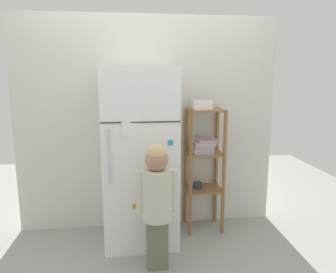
{
  "coord_description": "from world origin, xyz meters",
  "views": [
    {
      "loc": [
        -0.22,
        -2.91,
        1.57
      ],
      "look_at": [
        0.16,
        0.02,
        1.01
      ],
      "focal_mm": 34.65,
      "sensor_mm": 36.0,
      "label": 1
    }
  ],
  "objects_px": {
    "refrigerator": "(140,157)",
    "fruit_bin": "(202,105)",
    "pantry_shelf_unit": "(204,158)",
    "child_standing": "(157,195)"
  },
  "relations": [
    {
      "from": "refrigerator",
      "to": "pantry_shelf_unit",
      "type": "relative_size",
      "value": 1.33
    },
    {
      "from": "refrigerator",
      "to": "child_standing",
      "type": "distance_m",
      "value": 0.54
    },
    {
      "from": "refrigerator",
      "to": "fruit_bin",
      "type": "bearing_deg",
      "value": 14.26
    },
    {
      "from": "pantry_shelf_unit",
      "to": "fruit_bin",
      "type": "height_order",
      "value": "fruit_bin"
    },
    {
      "from": "fruit_bin",
      "to": "child_standing",
      "type": "bearing_deg",
      "value": -127.81
    },
    {
      "from": "refrigerator",
      "to": "fruit_bin",
      "type": "xyz_separation_m",
      "value": [
        0.62,
        0.16,
        0.46
      ]
    },
    {
      "from": "refrigerator",
      "to": "fruit_bin",
      "type": "distance_m",
      "value": 0.78
    },
    {
      "from": "pantry_shelf_unit",
      "to": "fruit_bin",
      "type": "xyz_separation_m",
      "value": [
        -0.03,
        0.01,
        0.53
      ]
    },
    {
      "from": "fruit_bin",
      "to": "pantry_shelf_unit",
      "type": "bearing_deg",
      "value": -19.64
    },
    {
      "from": "child_standing",
      "to": "pantry_shelf_unit",
      "type": "distance_m",
      "value": 0.85
    }
  ]
}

